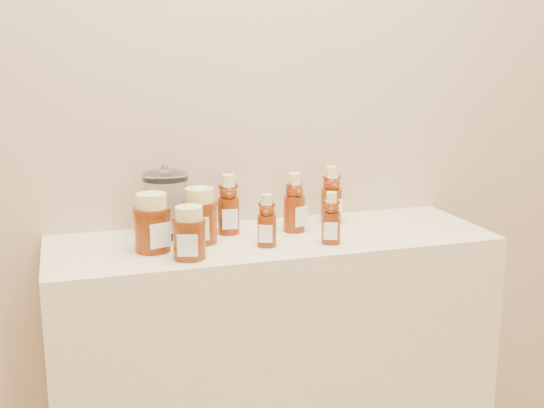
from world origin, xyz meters
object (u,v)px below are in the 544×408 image
object	(u,v)px
bear_bottle_back_left	(228,200)
bear_bottle_front_left	(267,217)
display_table	(273,388)
honey_jar_left	(152,222)
glass_canister	(166,202)

from	to	relation	value
bear_bottle_back_left	bear_bottle_front_left	size ratio (longest dim) A/B	1.21
display_table	honey_jar_left	size ratio (longest dim) A/B	8.08
bear_bottle_front_left	honey_jar_left	bearing A→B (deg)	-164.37
honey_jar_left	glass_canister	bearing A→B (deg)	48.68
bear_bottle_front_left	glass_canister	size ratio (longest dim) A/B	0.81
bear_bottle_back_left	bear_bottle_front_left	world-z (taller)	bear_bottle_back_left
bear_bottle_front_left	bear_bottle_back_left	bearing A→B (deg)	138.42
bear_bottle_back_left	glass_canister	distance (m)	0.17
display_table	bear_bottle_front_left	world-z (taller)	bear_bottle_front_left
display_table	glass_canister	distance (m)	0.62
bear_bottle_back_left	honey_jar_left	xyz separation A→B (m)	(-0.22, -0.10, -0.02)
honey_jar_left	glass_canister	size ratio (longest dim) A/B	0.78
bear_bottle_back_left	glass_canister	size ratio (longest dim) A/B	0.98
glass_canister	bear_bottle_back_left	bearing A→B (deg)	-8.26
display_table	bear_bottle_back_left	xyz separation A→B (m)	(-0.11, 0.07, 0.54)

